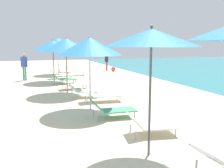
{
  "coord_description": "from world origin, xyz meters",
  "views": [
    {
      "loc": [
        -2.25,
        2.84,
        2.37
      ],
      "look_at": [
        0.21,
        10.05,
        1.15
      ],
      "focal_mm": 40.45,
      "sensor_mm": 36.0,
      "label": 1
    }
  ],
  "objects_px": {
    "lounger_sixth_inland": "(64,79)",
    "beach_ball": "(113,69)",
    "lounger_farthest_inland": "(75,72)",
    "umbrella_third": "(151,38)",
    "lounger_fourth_inland": "(112,109)",
    "umbrella_sixth": "(53,45)",
    "person_walking_mid": "(107,60)",
    "lounger_fourth_shoreside": "(101,95)",
    "lounger_third_shoreside": "(151,124)",
    "umbrella_farthest": "(58,42)",
    "lounger_farthest_shoreside": "(67,68)",
    "lounger_fifth_shoreside": "(74,84)",
    "umbrella_fifth": "(66,45)",
    "lounger_fifth_inland": "(83,90)",
    "person_walking_far": "(24,64)",
    "umbrella_fourth": "(89,46)",
    "lounger_sixth_shoreside": "(61,75)"
  },
  "relations": [
    {
      "from": "umbrella_fifth",
      "to": "person_walking_mid",
      "type": "xyz_separation_m",
      "value": [
        4.94,
        9.28,
        -1.37
      ]
    },
    {
      "from": "umbrella_fifth",
      "to": "person_walking_mid",
      "type": "relative_size",
      "value": 1.72
    },
    {
      "from": "lounger_fourth_shoreside",
      "to": "lounger_third_shoreside",
      "type": "bearing_deg",
      "value": -81.42
    },
    {
      "from": "lounger_fourth_inland",
      "to": "lounger_farthest_inland",
      "type": "distance_m",
      "value": 11.23
    },
    {
      "from": "umbrella_fifth",
      "to": "beach_ball",
      "type": "height_order",
      "value": "umbrella_fifth"
    },
    {
      "from": "lounger_fifth_inland",
      "to": "umbrella_sixth",
      "type": "height_order",
      "value": "umbrella_sixth"
    },
    {
      "from": "lounger_fourth_shoreside",
      "to": "lounger_fifth_shoreside",
      "type": "bearing_deg",
      "value": 105.67
    },
    {
      "from": "umbrella_fifth",
      "to": "lounger_fifth_shoreside",
      "type": "xyz_separation_m",
      "value": [
        0.49,
        1.03,
        -2.05
      ]
    },
    {
      "from": "lounger_fourth_shoreside",
      "to": "beach_ball",
      "type": "distance_m",
      "value": 11.59
    },
    {
      "from": "lounger_sixth_inland",
      "to": "beach_ball",
      "type": "height_order",
      "value": "lounger_sixth_inland"
    },
    {
      "from": "person_walking_mid",
      "to": "lounger_fifth_inland",
      "type": "bearing_deg",
      "value": 97.57
    },
    {
      "from": "umbrella_sixth",
      "to": "person_walking_mid",
      "type": "distance_m",
      "value": 7.36
    },
    {
      "from": "lounger_fourth_inland",
      "to": "lounger_fifth_shoreside",
      "type": "xyz_separation_m",
      "value": [
        -0.24,
        5.58,
        -0.03
      ]
    },
    {
      "from": "lounger_fifth_inland",
      "to": "lounger_fourth_shoreside",
      "type": "bearing_deg",
      "value": -55.38
    },
    {
      "from": "person_walking_mid",
      "to": "lounger_farthest_inland",
      "type": "bearing_deg",
      "value": 68.97
    },
    {
      "from": "person_walking_mid",
      "to": "person_walking_far",
      "type": "xyz_separation_m",
      "value": [
        -6.88,
        -3.99,
        0.14
      ]
    },
    {
      "from": "lounger_farthest_shoreside",
      "to": "umbrella_sixth",
      "type": "bearing_deg",
      "value": -106.83
    },
    {
      "from": "umbrella_fourth",
      "to": "umbrella_fifth",
      "type": "height_order",
      "value": "umbrella_fifth"
    },
    {
      "from": "lounger_fifth_inland",
      "to": "beach_ball",
      "type": "distance_m",
      "value": 10.82
    },
    {
      "from": "umbrella_sixth",
      "to": "beach_ball",
      "type": "xyz_separation_m",
      "value": [
        5.49,
        4.39,
        -2.08
      ]
    },
    {
      "from": "umbrella_fifth",
      "to": "umbrella_sixth",
      "type": "relative_size",
      "value": 1.02
    },
    {
      "from": "lounger_fourth_inland",
      "to": "beach_ball",
      "type": "xyz_separation_m",
      "value": [
        4.58,
        13.09,
        -0.1
      ]
    },
    {
      "from": "lounger_fifth_inland",
      "to": "lounger_farthest_shoreside",
      "type": "height_order",
      "value": "lounger_farthest_shoreside"
    },
    {
      "from": "lounger_fifth_inland",
      "to": "lounger_sixth_inland",
      "type": "bearing_deg",
      "value": 101.81
    },
    {
      "from": "lounger_sixth_inland",
      "to": "lounger_farthest_shoreside",
      "type": "distance_m",
      "value": 6.16
    },
    {
      "from": "umbrella_farthest",
      "to": "person_walking_far",
      "type": "relative_size",
      "value": 1.63
    },
    {
      "from": "lounger_fourth_shoreside",
      "to": "lounger_fourth_inland",
      "type": "xyz_separation_m",
      "value": [
        -0.31,
        -2.32,
        0.0
      ]
    },
    {
      "from": "lounger_sixth_inland",
      "to": "beach_ball",
      "type": "bearing_deg",
      "value": 43.83
    },
    {
      "from": "lounger_farthest_shoreside",
      "to": "lounger_fifth_inland",
      "type": "bearing_deg",
      "value": -94.0
    },
    {
      "from": "lounger_sixth_inland",
      "to": "lounger_farthest_inland",
      "type": "height_order",
      "value": "lounger_farthest_inland"
    },
    {
      "from": "umbrella_sixth",
      "to": "person_walking_far",
      "type": "distance_m",
      "value": 2.41
    },
    {
      "from": "umbrella_farthest",
      "to": "lounger_farthest_inland",
      "type": "relative_size",
      "value": 2.0
    },
    {
      "from": "lounger_sixth_inland",
      "to": "lounger_farthest_inland",
      "type": "distance_m",
      "value": 3.92
    },
    {
      "from": "lounger_fourth_shoreside",
      "to": "umbrella_fifth",
      "type": "bearing_deg",
      "value": 121.16
    },
    {
      "from": "lounger_sixth_inland",
      "to": "umbrella_farthest",
      "type": "xyz_separation_m",
      "value": [
        0.29,
        4.97,
        2.21
      ]
    },
    {
      "from": "lounger_third_shoreside",
      "to": "umbrella_sixth",
      "type": "xyz_separation_m",
      "value": [
        -1.39,
        10.44,
        2.0
      ]
    },
    {
      "from": "umbrella_fourth",
      "to": "lounger_sixth_shoreside",
      "type": "relative_size",
      "value": 1.7
    },
    {
      "from": "lounger_sixth_inland",
      "to": "lounger_farthest_inland",
      "type": "bearing_deg",
      "value": 65.81
    },
    {
      "from": "umbrella_third",
      "to": "beach_ball",
      "type": "relative_size",
      "value": 7.09
    },
    {
      "from": "lounger_sixth_shoreside",
      "to": "person_walking_mid",
      "type": "bearing_deg",
      "value": 37.09
    },
    {
      "from": "umbrella_fourth",
      "to": "person_walking_mid",
      "type": "relative_size",
      "value": 1.7
    },
    {
      "from": "umbrella_fifth",
      "to": "umbrella_farthest",
      "type": "height_order",
      "value": "umbrella_farthest"
    },
    {
      "from": "person_walking_mid",
      "to": "beach_ball",
      "type": "xyz_separation_m",
      "value": [
        0.37,
        -0.74,
        -0.75
      ]
    },
    {
      "from": "lounger_fourth_inland",
      "to": "umbrella_third",
      "type": "bearing_deg",
      "value": -88.96
    },
    {
      "from": "lounger_farthest_shoreside",
      "to": "beach_ball",
      "type": "xyz_separation_m",
      "value": [
        3.94,
        -0.49,
        -0.13
      ]
    },
    {
      "from": "umbrella_third",
      "to": "lounger_fourth_shoreside",
      "type": "height_order",
      "value": "umbrella_third"
    },
    {
      "from": "lounger_fourth_shoreside",
      "to": "person_walking_mid",
      "type": "relative_size",
      "value": 1.08
    },
    {
      "from": "umbrella_third",
      "to": "umbrella_fifth",
      "type": "relative_size",
      "value": 1.02
    },
    {
      "from": "umbrella_farthest",
      "to": "lounger_fourth_inland",
      "type": "bearing_deg",
      "value": -89.26
    },
    {
      "from": "lounger_fifth_shoreside",
      "to": "person_walking_mid",
      "type": "relative_size",
      "value": 0.92
    }
  ]
}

